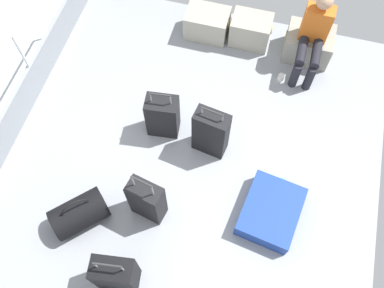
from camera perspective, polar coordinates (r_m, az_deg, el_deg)
ground_plane at (r=4.92m, az=-0.75°, el=-4.37°), size 4.40×5.20×0.06m
gunwale_port at (r=5.39m, az=-23.64°, el=2.61°), size 0.06×5.20×0.45m
cargo_crate_0 at (r=5.91m, az=2.08°, el=16.18°), size 0.61×0.41×0.39m
cargo_crate_1 at (r=5.86m, az=8.04°, el=15.17°), size 0.56×0.38×0.41m
cargo_crate_2 at (r=5.87m, az=15.63°, el=13.08°), size 0.64×0.48×0.40m
passenger_seated at (r=5.47m, az=16.35°, el=14.19°), size 0.34×0.66×1.10m
suitcase_0 at (r=4.45m, az=-6.18°, el=-7.69°), size 0.40×0.27×0.88m
suitcase_1 at (r=4.91m, az=-4.03°, el=3.85°), size 0.40×0.29×0.77m
suitcase_2 at (r=4.70m, az=10.72°, el=-9.07°), size 0.69×0.81×0.23m
suitcase_3 at (r=4.73m, az=2.59°, el=1.56°), size 0.42×0.26×0.83m
suitcase_4 at (r=4.33m, az=-10.41°, el=-17.12°), size 0.44×0.28×0.78m
duffel_bag at (r=4.70m, az=-15.16°, el=-9.16°), size 0.66×0.67×0.52m
paper_cup at (r=5.64m, az=12.07°, el=8.90°), size 0.08×0.08×0.10m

